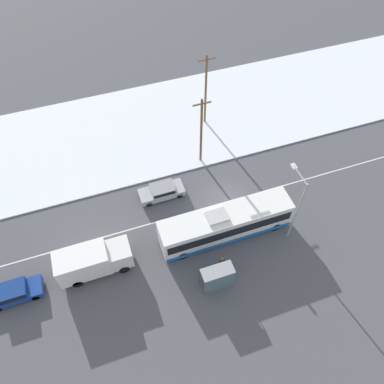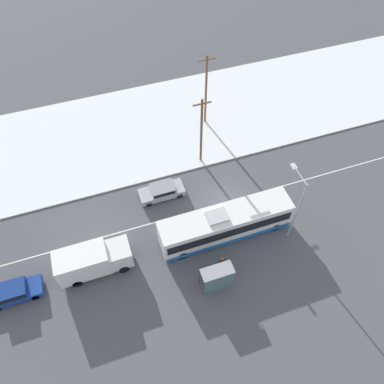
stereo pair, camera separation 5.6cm
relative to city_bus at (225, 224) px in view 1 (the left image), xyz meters
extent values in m
plane|color=#4C4C51|center=(1.48, 3.22, -1.65)|extent=(120.00, 120.00, 0.00)
cube|color=silver|center=(1.48, 15.82, -1.59)|extent=(80.00, 15.16, 0.12)
cube|color=silver|center=(1.48, 3.22, -1.65)|extent=(60.00, 0.12, 0.00)
cube|color=white|center=(0.00, 0.00, 0.06)|extent=(11.91, 2.55, 2.87)
cube|color=black|center=(0.00, 0.00, 0.40)|extent=(11.43, 2.57, 1.09)
cube|color=blue|center=(0.00, 0.00, -1.12)|extent=(11.79, 2.57, 0.52)
cube|color=#B2B2B2|center=(-0.89, 0.00, 1.61)|extent=(1.80, 1.40, 0.24)
cylinder|color=black|center=(4.56, -1.14, -1.15)|extent=(1.00, 0.28, 1.00)
cylinder|color=black|center=(4.56, 1.13, -1.15)|extent=(1.00, 0.28, 1.00)
cylinder|color=black|center=(-4.35, -1.14, -1.15)|extent=(1.00, 0.28, 1.00)
cylinder|color=black|center=(-4.35, 1.13, -1.15)|extent=(1.00, 0.28, 1.00)
cube|color=silver|center=(-12.57, 0.28, 0.06)|extent=(4.27, 2.30, 2.43)
cube|color=silver|center=(-9.48, 0.28, -0.21)|extent=(1.90, 2.18, 1.90)
cube|color=black|center=(-8.55, 0.28, 0.17)|extent=(0.06, 1.96, 0.84)
cylinder|color=black|center=(-9.48, -0.74, -1.20)|extent=(0.90, 0.26, 0.90)
cylinder|color=black|center=(-9.48, 1.30, -1.20)|extent=(0.90, 0.26, 0.90)
cylinder|color=black|center=(-13.42, -0.74, -1.20)|extent=(0.90, 0.26, 0.90)
cylinder|color=black|center=(-13.42, 1.30, -1.20)|extent=(0.90, 0.26, 0.90)
cube|color=#9E9EA3|center=(-4.19, 6.05, -1.12)|extent=(4.39, 1.80, 0.62)
cube|color=gray|center=(-4.08, 6.05, -0.56)|extent=(2.28, 1.66, 0.51)
cube|color=black|center=(-4.08, 6.05, -0.55)|extent=(2.10, 1.69, 0.41)
cylinder|color=black|center=(-5.69, 5.26, -1.33)|extent=(0.64, 0.22, 0.64)
cylinder|color=black|center=(-5.69, 6.84, -1.33)|extent=(0.64, 0.22, 0.64)
cylinder|color=black|center=(-2.59, 5.26, -1.33)|extent=(0.64, 0.22, 0.64)
cylinder|color=black|center=(-2.59, 6.84, -1.33)|extent=(0.64, 0.22, 0.64)
cube|color=navy|center=(-18.29, 0.02, -1.11)|extent=(4.28, 1.80, 0.64)
cube|color=navy|center=(-18.40, 0.02, -0.52)|extent=(2.23, 1.66, 0.55)
cube|color=black|center=(-18.40, 0.02, -0.51)|extent=(2.05, 1.69, 0.44)
cylinder|color=black|center=(-16.85, -0.77, -1.33)|extent=(0.64, 0.22, 0.64)
cylinder|color=black|center=(-16.85, 0.81, -1.33)|extent=(0.64, 0.22, 0.64)
cylinder|color=#23232D|center=(-1.63, -3.03, -1.28)|extent=(0.11, 0.11, 0.74)
cylinder|color=#23232D|center=(-1.40, -3.03, -1.28)|extent=(0.11, 0.11, 0.74)
cube|color=brown|center=(-1.51, -3.03, -0.60)|extent=(0.39, 0.21, 0.61)
sphere|color=#8E6647|center=(-1.51, -3.03, -0.17)|extent=(0.26, 0.26, 0.26)
cylinder|color=brown|center=(-1.75, -3.03, -0.64)|extent=(0.10, 0.10, 0.58)
cylinder|color=brown|center=(-1.27, -3.03, -0.64)|extent=(0.10, 0.10, 0.58)
cube|color=gray|center=(-2.46, -4.30, 0.72)|extent=(2.65, 1.20, 0.06)
cube|color=slate|center=(-2.46, -4.88, -0.45)|extent=(2.54, 0.04, 2.16)
cylinder|color=#474C51|center=(-3.74, -3.74, -0.48)|extent=(0.08, 0.08, 2.34)
cylinder|color=#474C51|center=(-1.17, -3.74, -0.48)|extent=(0.08, 0.08, 2.34)
cylinder|color=#474C51|center=(-3.74, -4.86, -0.48)|extent=(0.08, 0.08, 2.34)
cylinder|color=#474C51|center=(-1.17, -4.86, -0.48)|extent=(0.08, 0.08, 2.34)
cylinder|color=#9EA3A8|center=(5.42, -2.09, 2.13)|extent=(0.14, 0.14, 7.57)
cylinder|color=#9EA3A8|center=(5.42, -1.05, 5.76)|extent=(0.10, 2.08, 0.10)
cube|color=silver|center=(5.42, -0.01, 5.69)|extent=(0.36, 0.60, 0.16)
cylinder|color=brown|center=(1.00, 9.19, 2.41)|extent=(0.24, 0.24, 8.12)
cube|color=brown|center=(1.00, 9.19, 5.97)|extent=(1.80, 0.12, 0.12)
cylinder|color=brown|center=(3.49, 14.69, 2.70)|extent=(0.24, 0.24, 8.70)
cube|color=brown|center=(3.49, 14.69, 6.55)|extent=(1.80, 0.12, 0.12)
camera|label=1|loc=(-8.58, -15.80, 28.07)|focal=35.00mm
camera|label=2|loc=(-8.53, -15.82, 28.07)|focal=35.00mm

